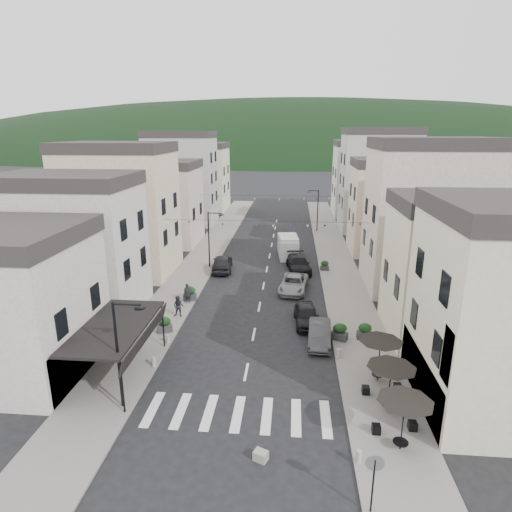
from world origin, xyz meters
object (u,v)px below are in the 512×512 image
at_px(parked_car_b, 319,333).
at_px(pedestrian_b, 178,306).
at_px(parked_car_c, 294,284).
at_px(parked_car_a, 306,315).
at_px(parked_car_e, 222,263).
at_px(parked_car_d, 299,264).
at_px(delivery_van, 288,246).
at_px(pedestrian_a, 188,293).

distance_m(parked_car_b, pedestrian_b, 11.14).
height_order(parked_car_c, pedestrian_b, pedestrian_b).
xyz_separation_m(parked_car_a, pedestrian_b, (-9.86, 0.28, 0.23)).
distance_m(parked_car_c, parked_car_e, 9.08).
bearing_deg(parked_car_d, delivery_van, 94.45).
height_order(delivery_van, pedestrian_b, delivery_van).
distance_m(parked_car_d, parked_car_e, 7.92).
bearing_deg(parked_car_b, parked_car_e, 124.76).
bearing_deg(parked_car_e, parked_car_d, 178.44).
bearing_deg(parked_car_e, pedestrian_b, 77.30).
distance_m(parked_car_c, parked_car_d, 5.85).
bearing_deg(parked_car_e, parked_car_b, 115.82).
distance_m(parked_car_d, pedestrian_b, 15.58).
bearing_deg(pedestrian_a, delivery_van, 45.18).
bearing_deg(pedestrian_b, pedestrian_a, 91.60).
relative_size(parked_car_b, parked_car_e, 0.85).
height_order(parked_car_d, pedestrian_b, pedestrian_b).
xyz_separation_m(delivery_van, pedestrian_b, (-8.19, -17.85, -0.28)).
distance_m(parked_car_a, delivery_van, 18.21).
height_order(parked_car_b, parked_car_c, parked_car_c).
bearing_deg(parked_car_d, pedestrian_b, -134.92).
bearing_deg(pedestrian_b, parked_car_d, 55.40).
relative_size(parked_car_a, parked_car_e, 0.86).
bearing_deg(parked_car_c, parked_car_d, 92.32).
distance_m(parked_car_d, delivery_van, 5.55).
bearing_deg(parked_car_e, parked_car_a, 118.96).
bearing_deg(delivery_van, parked_car_a, -90.33).
bearing_deg(parked_car_a, delivery_van, 91.13).
height_order(parked_car_a, parked_car_c, parked_car_a).
height_order(parked_car_a, parked_car_e, parked_car_e).
height_order(parked_car_a, pedestrian_a, pedestrian_a).
bearing_deg(pedestrian_a, parked_car_d, 29.52).
bearing_deg(parked_car_b, pedestrian_a, 153.95).
height_order(parked_car_e, pedestrian_a, pedestrian_a).
distance_m(delivery_van, pedestrian_a, 17.09).
height_order(parked_car_a, delivery_van, delivery_van).
distance_m(parked_car_b, pedestrian_a, 12.21).
distance_m(parked_car_e, pedestrian_a, 9.17).
relative_size(parked_car_e, delivery_van, 0.92).
bearing_deg(parked_car_d, parked_car_b, -93.16).
distance_m(parked_car_b, delivery_van, 21.16).
relative_size(parked_car_b, delivery_van, 0.78).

